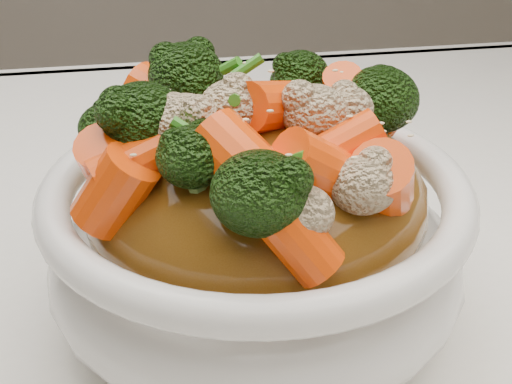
{
  "coord_description": "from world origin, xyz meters",
  "views": [
    {
      "loc": [
        -0.1,
        -0.33,
        1.0
      ],
      "look_at": [
        -0.04,
        -0.02,
        0.82
      ],
      "focal_mm": 50.0,
      "sensor_mm": 36.0,
      "label": 1
    }
  ],
  "objects": [
    {
      "name": "tablecloth",
      "position": [
        0.0,
        0.0,
        0.73
      ],
      "size": [
        1.2,
        0.8,
        0.04
      ],
      "primitive_type": "cube",
      "color": "white",
      "rests_on": "dining_table"
    },
    {
      "name": "bowl",
      "position": [
        -0.04,
        -0.02,
        0.79
      ],
      "size": [
        0.24,
        0.24,
        0.08
      ],
      "primitive_type": null,
      "rotation": [
        0.0,
        0.0,
        -0.13
      ],
      "color": "white",
      "rests_on": "tablecloth"
    },
    {
      "name": "sauce_base",
      "position": [
        -0.04,
        -0.02,
        0.82
      ],
      "size": [
        0.19,
        0.19,
        0.09
      ],
      "primitive_type": "ellipsoid",
      "rotation": [
        0.0,
        0.0,
        -0.13
      ],
      "color": "brown",
      "rests_on": "bowl"
    },
    {
      "name": "carrots",
      "position": [
        -0.04,
        -0.02,
        0.88
      ],
      "size": [
        0.19,
        0.19,
        0.05
      ],
      "primitive_type": null,
      "rotation": [
        0.0,
        0.0,
        -0.13
      ],
      "color": "#FC4A08",
      "rests_on": "sauce_base"
    },
    {
      "name": "broccoli",
      "position": [
        -0.04,
        -0.02,
        0.88
      ],
      "size": [
        0.19,
        0.19,
        0.04
      ],
      "primitive_type": null,
      "rotation": [
        0.0,
        0.0,
        -0.13
      ],
      "color": "black",
      "rests_on": "sauce_base"
    },
    {
      "name": "cauliflower",
      "position": [
        -0.04,
        -0.02,
        0.88
      ],
      "size": [
        0.19,
        0.19,
        0.04
      ],
      "primitive_type": null,
      "rotation": [
        0.0,
        0.0,
        -0.13
      ],
      "color": "#D1B98E",
      "rests_on": "sauce_base"
    },
    {
      "name": "scallions",
      "position": [
        -0.04,
        -0.02,
        0.88
      ],
      "size": [
        0.14,
        0.14,
        0.02
      ],
      "primitive_type": null,
      "rotation": [
        0.0,
        0.0,
        -0.13
      ],
      "color": "#31801D",
      "rests_on": "sauce_base"
    },
    {
      "name": "sesame_seeds",
      "position": [
        -0.04,
        -0.02,
        0.88
      ],
      "size": [
        0.17,
        0.17,
        0.01
      ],
      "primitive_type": null,
      "rotation": [
        0.0,
        0.0,
        -0.13
      ],
      "color": "beige",
      "rests_on": "sauce_base"
    }
  ]
}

